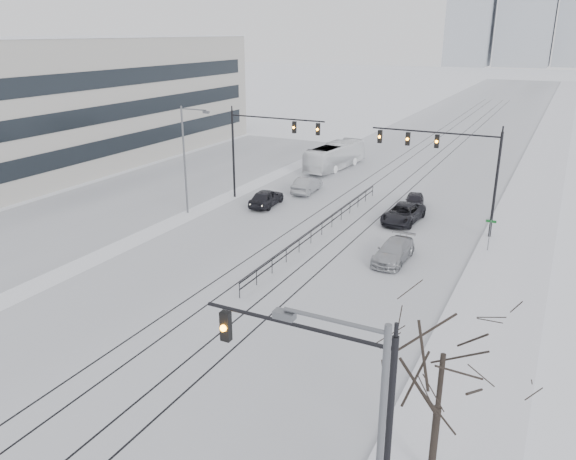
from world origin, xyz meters
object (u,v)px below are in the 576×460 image
object	(u,v)px
box_truck	(335,156)
sedan_sb_outer	(307,185)
sedan_nb_far	(415,201)
sedan_nb_right	(394,251)
sedan_nb_front	(403,214)
bare_tree	(442,368)
traffic_mast_near	(337,397)
sedan_sb_inner	(266,198)

from	to	relation	value
box_truck	sedan_sb_outer	bearing A→B (deg)	103.70
sedan_nb_far	sedan_nb_right	bearing A→B (deg)	-93.28
sedan_nb_front	sedan_sb_outer	bearing A→B (deg)	160.65
sedan_nb_far	bare_tree	bearing A→B (deg)	-86.02
sedan_nb_far	traffic_mast_near	bearing A→B (deg)	-91.21
sedan_sb_inner	sedan_nb_right	size ratio (longest dim) A/B	0.94
traffic_mast_near	sedan_nb_front	distance (m)	30.65
sedan_nb_front	sedan_nb_right	size ratio (longest dim) A/B	1.09
sedan_nb_right	sedan_nb_far	distance (m)	12.70
box_truck	traffic_mast_near	bearing A→B (deg)	118.33
sedan_sb_inner	sedan_nb_far	bearing A→B (deg)	-160.27
bare_tree	sedan_nb_right	world-z (taller)	bare_tree
bare_tree	sedan_nb_far	world-z (taller)	bare_tree
bare_tree	sedan_nb_far	xyz separation A→B (m)	(-8.72, 31.04, -3.84)
traffic_mast_near	box_truck	distance (m)	48.46
bare_tree	box_truck	xyz separation A→B (m)	(-20.62, 41.80, -3.05)
sedan_sb_outer	sedan_nb_front	bearing A→B (deg)	153.02
traffic_mast_near	bare_tree	world-z (taller)	traffic_mast_near
sedan_sb_inner	sedan_sb_outer	xyz separation A→B (m)	(1.35, 5.66, -0.01)
sedan_sb_outer	sedan_nb_front	size ratio (longest dim) A/B	0.88
sedan_nb_front	box_truck	distance (m)	19.28
sedan_sb_inner	box_truck	xyz separation A→B (m)	(-0.03, 16.11, 0.67)
sedan_sb_outer	sedan_sb_inner	bearing A→B (deg)	72.83
sedan_nb_front	sedan_nb_far	xyz separation A→B (m)	(-0.17, 4.26, -0.08)
traffic_mast_near	bare_tree	xyz separation A→B (m)	(2.41, 3.00, -0.07)
traffic_mast_near	box_truck	world-z (taller)	traffic_mast_near
sedan_sb_inner	sedan_nb_front	distance (m)	12.08
sedan_nb_right	sedan_sb_inner	bearing A→B (deg)	153.41
bare_tree	sedan_nb_far	bearing A→B (deg)	105.69
traffic_mast_near	sedan_sb_outer	xyz separation A→B (m)	(-16.83, 34.36, -3.81)
box_truck	sedan_nb_front	bearing A→B (deg)	134.97
bare_tree	sedan_nb_right	size ratio (longest dim) A/B	1.27
box_truck	bare_tree	bearing A→B (deg)	122.47
sedan_nb_right	sedan_nb_far	xyz separation A→B (m)	(-1.86, 12.56, -0.05)
bare_tree	sedan_sb_outer	xyz separation A→B (m)	(-19.24, 31.36, -3.73)
bare_tree	sedan_nb_front	size ratio (longest dim) A/B	1.16
traffic_mast_near	bare_tree	bearing A→B (deg)	51.24
sedan_nb_far	sedan_sb_inner	bearing A→B (deg)	-167.46
bare_tree	sedan_sb_inner	bearing A→B (deg)	128.71
bare_tree	sedan_nb_right	bearing A→B (deg)	110.36
bare_tree	box_truck	bearing A→B (deg)	116.25
box_truck	sedan_nb_right	bearing A→B (deg)	126.75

